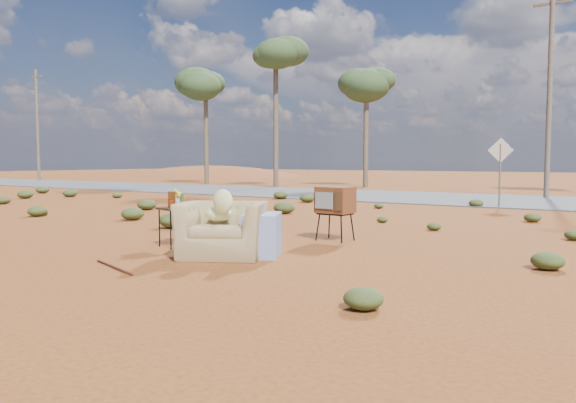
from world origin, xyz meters
The scene contains 14 objects.
ground centered at (0.00, 0.00, 0.00)m, with size 140.00×140.00×0.00m, color brown.
highway centered at (0.00, 15.00, 0.02)m, with size 140.00×7.00×0.04m, color #565659.
dirt_mound centered at (-30.00, 34.00, 0.00)m, with size 26.00×18.00×2.00m, color brown.
armchair centered at (0.21, 0.24, 0.53)m, with size 1.68×1.57×1.13m.
tv_unit centered at (0.75, 2.62, 0.74)m, with size 0.65×0.53×1.00m.
side_table centered at (-1.20, 0.48, 0.71)m, with size 0.58×0.58×0.96m.
rusty_bar centered at (-0.48, -1.41, 0.02)m, with size 0.03×0.03×1.29m, color #511E15.
road_sign centered at (1.50, 12.00, 1.50)m, with size 0.78×0.06×2.19m.
eucalyptus_far_left centered at (-18.00, 20.00, 5.94)m, with size 3.20×3.20×7.10m.
eucalyptus_left centered at (-12.00, 19.00, 6.92)m, with size 3.20×3.20×8.10m.
eucalyptus_near_left centered at (-8.00, 22.00, 5.45)m, with size 3.20×3.20×6.60m.
utility_pole_west centered at (-32.00, 17.50, 4.15)m, with size 1.40×0.20×8.00m.
utility_pole_center centered at (2.00, 17.50, 4.15)m, with size 1.40×0.20×8.00m.
scrub_patch centered at (-0.82, 4.41, 0.14)m, with size 17.49×8.07×0.33m.
Camera 1 is at (5.74, -6.43, 1.48)m, focal length 35.00 mm.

